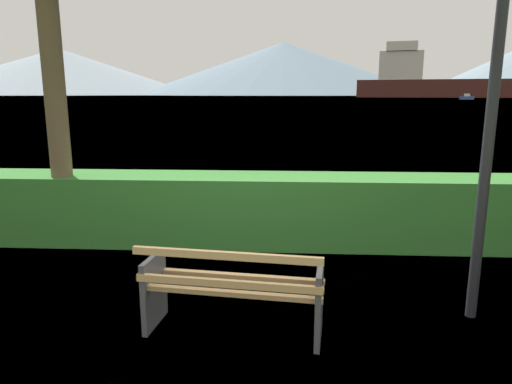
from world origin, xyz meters
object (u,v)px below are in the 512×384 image
object	(u,v)px
park_bench	(233,290)
fishing_boat_near	(467,97)
cargo_ship_large	(460,82)
lamp_post	(498,46)

from	to	relation	value
park_bench	fishing_boat_near	distance (m)	174.27
park_bench	cargo_ship_large	bearing A→B (deg)	69.71
lamp_post	fishing_boat_near	world-z (taller)	lamp_post
park_bench	fishing_boat_near	size ratio (longest dim) A/B	0.39
lamp_post	cargo_ship_large	size ratio (longest dim) A/B	0.03
park_bench	cargo_ship_large	distance (m)	258.94
park_bench	cargo_ship_large	world-z (taller)	cargo_ship_large
cargo_ship_large	lamp_post	bearing A→B (deg)	-109.84
park_bench	lamp_post	xyz separation A→B (m)	(2.29, 0.47, 2.12)
lamp_post	fishing_boat_near	bearing A→B (deg)	69.35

